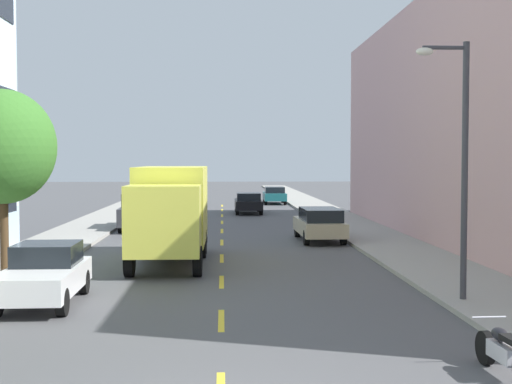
# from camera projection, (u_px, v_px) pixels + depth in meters

# --- Properties ---
(ground_plane) EXTENTS (160.00, 160.00, 0.00)m
(ground_plane) POSITION_uv_depth(u_px,v_px,m) (222.00, 226.00, 38.73)
(ground_plane) COLOR #4C4C4F
(sidewalk_left) EXTENTS (3.20, 120.00, 0.14)m
(sidewalk_left) POSITION_uv_depth(u_px,v_px,m) (87.00, 228.00, 36.39)
(sidewalk_left) COLOR #99968E
(sidewalk_left) RESTS_ON ground_plane
(sidewalk_right) EXTENTS (3.20, 120.00, 0.14)m
(sidewalk_right) POSITION_uv_depth(u_px,v_px,m) (355.00, 227.00, 37.08)
(sidewalk_right) COLOR #99968E
(sidewalk_right) RESTS_ON ground_plane
(lane_centerline_dashes) EXTENTS (0.14, 47.20, 0.01)m
(lane_centerline_dashes) POSITION_uv_depth(u_px,v_px,m) (222.00, 236.00, 33.25)
(lane_centerline_dashes) COLOR yellow
(lane_centerline_dashes) RESTS_ON ground_plane
(street_tree_second) EXTENTS (3.09, 3.09, 5.59)m
(street_tree_second) POSITION_uv_depth(u_px,v_px,m) (3.00, 147.00, 20.34)
(street_tree_second) COLOR #47331E
(street_tree_second) RESTS_ON sidewalk_left
(street_lamp) EXTENTS (1.35, 0.28, 6.45)m
(street_lamp) POSITION_uv_depth(u_px,v_px,m) (459.00, 150.00, 17.34)
(street_lamp) COLOR #38383D
(street_lamp) RESTS_ON sidewalk_right
(delivery_box_truck) EXTENTS (2.44, 7.36, 3.40)m
(delivery_box_truck) POSITION_uv_depth(u_px,v_px,m) (171.00, 209.00, 24.62)
(delivery_box_truck) COLOR #D8D84C
(delivery_box_truck) RESTS_ON ground_plane
(parked_hatchback_white) EXTENTS (1.79, 4.02, 1.50)m
(parked_hatchback_white) POSITION_uv_depth(u_px,v_px,m) (44.00, 274.00, 17.58)
(parked_hatchback_white) COLOR silver
(parked_hatchback_white) RESTS_ON ground_plane
(parked_suv_charcoal) EXTENTS (2.07, 4.85, 1.93)m
(parked_suv_charcoal) POSITION_uv_depth(u_px,v_px,m) (141.00, 211.00, 36.34)
(parked_suv_charcoal) COLOR #333338
(parked_suv_charcoal) RESTS_ON ground_plane
(parked_pickup_forest) EXTENTS (2.14, 5.35, 1.73)m
(parked_pickup_forest) POSITION_uv_depth(u_px,v_px,m) (170.00, 193.00, 59.11)
(parked_pickup_forest) COLOR #194C28
(parked_pickup_forest) RESTS_ON ground_plane
(parked_wagon_champagne) EXTENTS (1.90, 4.73, 1.50)m
(parked_wagon_champagne) POSITION_uv_depth(u_px,v_px,m) (320.00, 223.00, 31.22)
(parked_wagon_champagne) COLOR tan
(parked_wagon_champagne) RESTS_ON ground_plane
(parked_sedan_teal) EXTENTS (1.88, 4.53, 1.43)m
(parked_sedan_teal) POSITION_uv_depth(u_px,v_px,m) (274.00, 195.00, 58.07)
(parked_sedan_teal) COLOR #195B60
(parked_sedan_teal) RESTS_ON ground_plane
(moving_black_sedan) EXTENTS (1.80, 4.50, 1.43)m
(moving_black_sedan) POSITION_uv_depth(u_px,v_px,m) (248.00, 203.00, 47.49)
(moving_black_sedan) COLOR black
(moving_black_sedan) RESTS_ON ground_plane
(parked_motorcycle) EXTENTS (0.62, 2.05, 0.90)m
(parked_motorcycle) POSITION_uv_depth(u_px,v_px,m) (504.00, 353.00, 11.64)
(parked_motorcycle) COLOR black
(parked_motorcycle) RESTS_ON ground_plane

